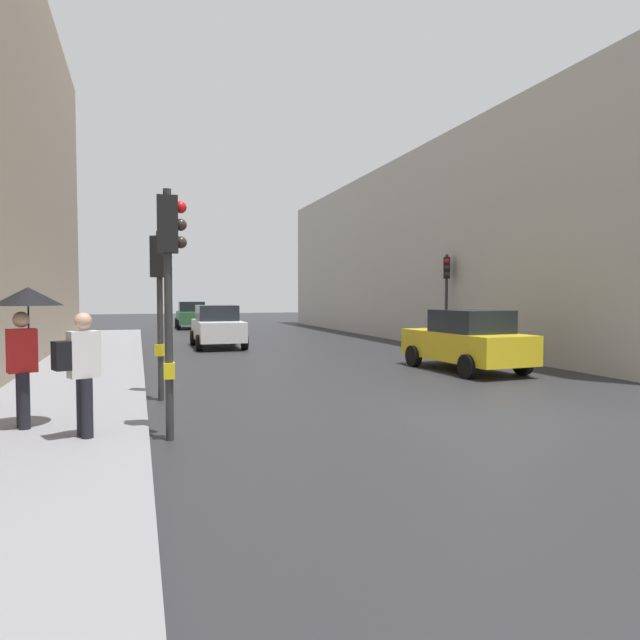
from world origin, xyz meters
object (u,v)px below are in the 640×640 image
Objects in this scene: car_yellow_taxi at (466,340)px; car_green_estate at (192,315)px; car_white_compact at (217,326)px; traffic_light_near_left at (170,268)px; pedestrian_with_black_backpack at (81,367)px; traffic_light_near_right at (161,284)px; traffic_light_mid_street at (447,284)px; pedestrian_with_umbrella at (26,317)px.

car_green_estate is at bearing 103.47° from car_yellow_taxi.
car_white_compact is 13.91m from car_green_estate.
traffic_light_near_left is 2.11× the size of pedestrian_with_black_backpack.
pedestrian_with_black_backpack reaches higher than car_white_compact.
car_yellow_taxi is 1.02× the size of car_white_compact.
traffic_light_near_right is at bearing 69.87° from pedestrian_with_black_backpack.
car_white_compact is at bearing 79.68° from traffic_light_near_left.
traffic_light_near_left is at bearing -148.24° from car_yellow_taxi.
pedestrian_with_black_backpack is at bearing -138.98° from traffic_light_mid_street.
pedestrian_with_black_backpack reaches higher than car_green_estate.
car_yellow_taxi is (8.53, 5.28, -1.70)m from traffic_light_near_left.
pedestrian_with_umbrella is at bearing -143.25° from traffic_light_mid_street.
traffic_light_mid_street is 1.76× the size of pedestrian_with_umbrella.
pedestrian_with_black_backpack is (-12.33, -10.72, -1.44)m from traffic_light_mid_street.
car_yellow_taxi is 2.01× the size of pedestrian_with_umbrella.
traffic_light_near_right reaches higher than car_yellow_taxi.
traffic_light_mid_street is at bearing 41.02° from pedestrian_with_black_backpack.
traffic_light_mid_street is 9.54m from car_white_compact.
car_white_compact is at bearing -90.81° from car_green_estate.
car_white_compact is 2.38× the size of pedestrian_with_black_backpack.
traffic_light_near_right is (-11.09, -7.36, -0.20)m from traffic_light_mid_street.
traffic_light_mid_street is 16.40m from pedestrian_with_black_backpack.
traffic_light_near_right is at bearing 90.05° from traffic_light_near_left.
traffic_light_near_left is at bearing -95.76° from car_green_estate.
pedestrian_with_umbrella is 1.40m from pedestrian_with_black_backpack.
car_white_compact is 0.99× the size of car_green_estate.
car_white_compact is (2.71, 14.87, -1.70)m from traffic_light_near_left.
car_green_estate is 2.39× the size of pedestrian_with_black_backpack.
pedestrian_with_umbrella reaches higher than car_green_estate.
traffic_light_near_right is 3.30m from traffic_light_near_left.
traffic_light_mid_street is 19.96m from car_green_estate.
traffic_light_near_right is at bearing -96.51° from car_green_estate.
traffic_light_mid_street reaches higher than traffic_light_near_right.
traffic_light_near_left is 0.87× the size of car_yellow_taxi.
traffic_light_near_right reaches higher than car_green_estate.
traffic_light_mid_street is at bearing 33.55° from traffic_light_near_right.
traffic_light_near_right is 0.82× the size of car_green_estate.
traffic_light_near_left reaches higher than car_yellow_taxi.
car_yellow_taxi and car_green_estate have the same top height.
pedestrian_with_umbrella is (-2.07, 0.83, -0.74)m from traffic_light_near_left.
traffic_light_mid_street is 13.31m from traffic_light_near_right.
pedestrian_with_umbrella is (-13.16, -9.82, -0.76)m from traffic_light_mid_street.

